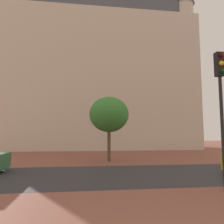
{
  "coord_description": "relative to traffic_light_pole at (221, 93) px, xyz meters",
  "views": [
    {
      "loc": [
        -1.39,
        -1.65,
        1.93
      ],
      "look_at": [
        0.32,
        11.26,
        3.3
      ],
      "focal_mm": 35.25,
      "sensor_mm": 36.0,
      "label": 1
    }
  ],
  "objects": [
    {
      "name": "ground_plane",
      "position": [
        -3.57,
        4.37,
        -3.46
      ],
      "size": [
        120.0,
        120.0,
        0.0
      ],
      "primitive_type": "plane",
      "color": "brown"
    },
    {
      "name": "street_asphalt_strip",
      "position": [
        -3.57,
        3.66,
        -3.46
      ],
      "size": [
        120.0,
        6.07,
        0.0
      ],
      "primitive_type": "cube",
      "color": "#2D2D33",
      "rests_on": "ground_plane"
    },
    {
      "name": "landmark_building",
      "position": [
        -3.34,
        26.33,
        7.8
      ],
      "size": [
        28.08,
        13.62,
        35.64
      ],
      "color": "beige",
      "rests_on": "ground_plane"
    },
    {
      "name": "traffic_light_pole",
      "position": [
        0.0,
        0.0,
        0.0
      ],
      "size": [
        0.28,
        0.34,
        4.98
      ],
      "color": "black",
      "rests_on": "ground_plane"
    },
    {
      "name": "tree_curb_far",
      "position": [
        -3.02,
        9.14,
        0.02
      ],
      "size": [
        2.97,
        2.97,
        4.83
      ],
      "color": "brown",
      "rests_on": "ground_plane"
    }
  ]
}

